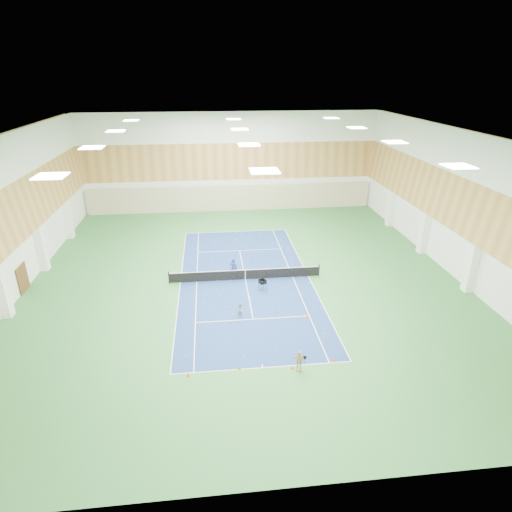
{
  "coord_description": "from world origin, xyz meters",
  "views": [
    {
      "loc": [
        -2.7,
        -32.56,
        16.43
      ],
      "look_at": [
        0.96,
        0.34,
        2.0
      ],
      "focal_mm": 30.0,
      "sensor_mm": 36.0,
      "label": 1
    }
  ],
  "objects_px": {
    "child_court": "(241,310)",
    "ball_cart": "(262,285)",
    "tennis_net": "(245,274)",
    "child_apron": "(299,361)",
    "coach": "(234,268)"
  },
  "relations": [
    {
      "from": "coach",
      "to": "child_apron",
      "type": "xyz_separation_m",
      "value": [
        3.06,
        -12.92,
        -0.23
      ]
    },
    {
      "from": "ball_cart",
      "to": "child_apron",
      "type": "bearing_deg",
      "value": -105.79
    },
    {
      "from": "tennis_net",
      "to": "ball_cart",
      "type": "height_order",
      "value": "tennis_net"
    },
    {
      "from": "coach",
      "to": "child_apron",
      "type": "bearing_deg",
      "value": 127.92
    },
    {
      "from": "coach",
      "to": "child_apron",
      "type": "height_order",
      "value": "coach"
    },
    {
      "from": "child_apron",
      "to": "coach",
      "type": "bearing_deg",
      "value": 124.54
    },
    {
      "from": "tennis_net",
      "to": "child_court",
      "type": "height_order",
      "value": "child_court"
    },
    {
      "from": "child_court",
      "to": "ball_cart",
      "type": "bearing_deg",
      "value": 25.82
    },
    {
      "from": "tennis_net",
      "to": "child_court",
      "type": "bearing_deg",
      "value": -97.9
    },
    {
      "from": "ball_cart",
      "to": "tennis_net",
      "type": "bearing_deg",
      "value": 99.7
    },
    {
      "from": "child_court",
      "to": "child_apron",
      "type": "height_order",
      "value": "child_apron"
    },
    {
      "from": "coach",
      "to": "child_apron",
      "type": "relative_size",
      "value": 1.34
    },
    {
      "from": "child_court",
      "to": "ball_cart",
      "type": "xyz_separation_m",
      "value": [
        2.03,
        3.84,
        -0.08
      ]
    },
    {
      "from": "child_court",
      "to": "coach",
      "type": "bearing_deg",
      "value": 54.88
    },
    {
      "from": "coach",
      "to": "ball_cart",
      "type": "bearing_deg",
      "value": 153.74
    }
  ]
}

